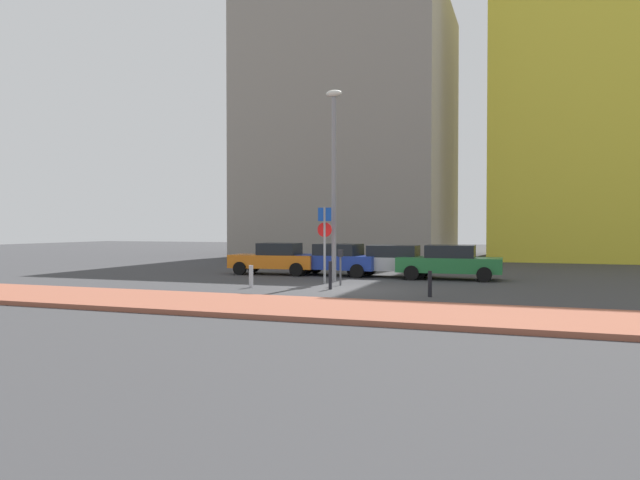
% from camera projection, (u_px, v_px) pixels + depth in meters
% --- Properties ---
extents(ground_plane, '(120.00, 120.00, 0.00)m').
position_uv_depth(ground_plane, '(343.00, 289.00, 21.73)').
color(ground_plane, '#38383A').
extents(sidewalk_brick, '(40.00, 3.94, 0.14)m').
position_uv_depth(sidewalk_brick, '(284.00, 307.00, 16.38)').
color(sidewalk_brick, '#93513D').
rests_on(sidewalk_brick, ground).
extents(parked_car_orange, '(4.33, 2.08, 1.54)m').
position_uv_depth(parked_car_orange, '(275.00, 259.00, 28.53)').
color(parked_car_orange, orange).
rests_on(parked_car_orange, ground).
extents(parked_car_blue, '(4.34, 2.26, 1.52)m').
position_uv_depth(parked_car_blue, '(336.00, 259.00, 27.81)').
color(parked_car_blue, '#1E389E').
rests_on(parked_car_blue, ground).
extents(parked_car_silver, '(4.37, 1.91, 1.47)m').
position_uv_depth(parked_car_silver, '(391.00, 260.00, 27.09)').
color(parked_car_silver, '#B7BABF').
rests_on(parked_car_silver, ground).
extents(parked_car_green, '(4.54, 2.08, 1.52)m').
position_uv_depth(parked_car_green, '(450.00, 262.00, 25.75)').
color(parked_car_green, '#237238').
rests_on(parked_car_green, ground).
extents(parking_sign_post, '(0.60, 0.10, 3.14)m').
position_uv_depth(parking_sign_post, '(325.00, 235.00, 23.84)').
color(parking_sign_post, gray).
rests_on(parking_sign_post, ground).
extents(parking_meter, '(0.18, 0.14, 1.42)m').
position_uv_depth(parking_meter, '(340.00, 262.00, 23.13)').
color(parking_meter, '#4C4C51').
rests_on(parking_meter, ground).
extents(street_lamp, '(0.70, 0.36, 8.06)m').
position_uv_depth(street_lamp, '(334.00, 171.00, 24.50)').
color(street_lamp, gray).
rests_on(street_lamp, ground).
extents(traffic_bollard_near, '(0.13, 0.13, 1.04)m').
position_uv_depth(traffic_bollard_near, '(330.00, 275.00, 21.65)').
color(traffic_bollard_near, black).
rests_on(traffic_bollard_near, ground).
extents(traffic_bollard_mid, '(0.17, 0.17, 0.85)m').
position_uv_depth(traffic_bollard_mid, '(251.00, 276.00, 22.32)').
color(traffic_bollard_mid, '#B7B7BC').
rests_on(traffic_bollard_mid, ground).
extents(traffic_bollard_far, '(0.13, 0.13, 0.87)m').
position_uv_depth(traffic_bollard_far, '(430.00, 284.00, 19.31)').
color(traffic_bollard_far, black).
rests_on(traffic_bollard_far, ground).
extents(building_colorful_midrise, '(18.83, 15.80, 29.68)m').
position_uv_depth(building_colorful_midrise, '(627.00, 57.00, 42.79)').
color(building_colorful_midrise, gold).
rests_on(building_colorful_midrise, ground).
extents(building_under_construction, '(14.45, 15.40, 19.88)m').
position_uv_depth(building_under_construction, '(355.00, 131.00, 46.17)').
color(building_under_construction, gray).
rests_on(building_under_construction, ground).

